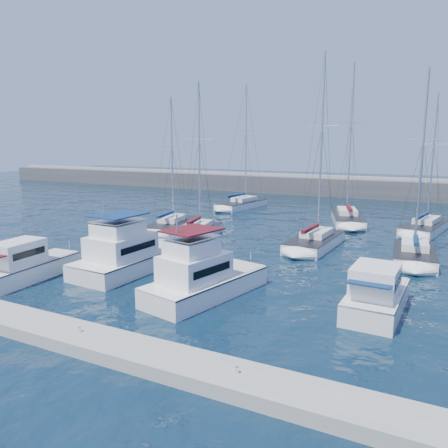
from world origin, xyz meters
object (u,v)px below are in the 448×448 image
at_px(motor_yacht_stbd_inner, 202,279).
at_px(sailboat_mid_a, 171,226).
at_px(sailboat_back_a, 242,204).
at_px(motor_yacht_stbd_outer, 376,296).
at_px(motor_yacht_port_outer, 26,266).
at_px(motor_yacht_port_inner, 129,255).
at_px(sailboat_mid_b, 198,232).
at_px(sailboat_mid_d, 315,241).
at_px(sailboat_mid_e, 414,255).
at_px(sailboat_back_c, 425,227).
at_px(sailboat_back_b, 347,218).

distance_m(motor_yacht_stbd_inner, sailboat_mid_a, 20.37).
bearing_deg(sailboat_back_a, sailboat_mid_a, -81.25).
bearing_deg(motor_yacht_stbd_outer, sailboat_back_a, 127.41).
distance_m(motor_yacht_port_outer, motor_yacht_port_inner, 6.82).
bearing_deg(sailboat_back_a, motor_yacht_stbd_inner, -60.63).
relative_size(sailboat_mid_a, sailboat_mid_b, 0.93).
bearing_deg(sailboat_mid_b, sailboat_back_a, 89.74).
xyz_separation_m(sailboat_mid_b, sailboat_mid_d, (11.22, 1.27, 0.01)).
bearing_deg(motor_yacht_stbd_outer, sailboat_mid_e, 86.65).
height_order(sailboat_mid_b, sailboat_back_a, sailboat_back_a).
distance_m(motor_yacht_port_inner, sailboat_back_c, 30.86).
bearing_deg(motor_yacht_port_outer, sailboat_back_a, 87.61).
xyz_separation_m(motor_yacht_stbd_inner, sailboat_mid_d, (2.67, 15.44, -0.59)).
distance_m(motor_yacht_port_inner, sailboat_back_b, 28.74).
distance_m(sailboat_mid_b, sailboat_mid_e, 19.39).
distance_m(sailboat_mid_e, sailboat_back_c, 12.71).
relative_size(motor_yacht_port_inner, sailboat_mid_a, 0.69).
xyz_separation_m(motor_yacht_stbd_outer, sailboat_mid_d, (-7.01, 13.32, -0.40)).
relative_size(motor_yacht_stbd_outer, sailboat_mid_e, 0.43).
distance_m(motor_yacht_stbd_inner, sailboat_mid_b, 16.56).
height_order(sailboat_back_a, sailboat_back_c, sailboat_back_a).
height_order(motor_yacht_port_outer, sailboat_back_a, sailboat_back_a).
xyz_separation_m(sailboat_back_b, sailboat_back_c, (8.33, -2.18, -0.03)).
bearing_deg(motor_yacht_port_inner, sailboat_mid_b, 98.28).
relative_size(motor_yacht_port_outer, sailboat_back_a, 0.41).
height_order(sailboat_back_a, sailboat_back_b, sailboat_back_b).
xyz_separation_m(motor_yacht_stbd_inner, sailboat_mid_b, (-8.55, 14.17, -0.60)).
bearing_deg(sailboat_mid_e, sailboat_back_c, 84.28).
distance_m(motor_yacht_stbd_inner, motor_yacht_stbd_outer, 9.91).
distance_m(motor_yacht_stbd_inner, sailboat_mid_e, 18.02).
xyz_separation_m(motor_yacht_port_outer, motor_yacht_stbd_inner, (12.28, 2.44, 0.19)).
relative_size(sailboat_mid_a, sailboat_mid_d, 0.83).
height_order(motor_yacht_port_outer, sailboat_mid_e, sailboat_mid_e).
relative_size(motor_yacht_port_outer, motor_yacht_stbd_outer, 1.11).
xyz_separation_m(motor_yacht_port_inner, sailboat_mid_d, (10.14, 13.05, -0.59)).
relative_size(motor_yacht_port_inner, sailboat_mid_b, 0.64).
relative_size(motor_yacht_stbd_inner, sailboat_mid_b, 0.59).
relative_size(sailboat_mid_a, sailboat_back_a, 0.81).
xyz_separation_m(motor_yacht_port_inner, motor_yacht_stbd_inner, (7.48, -2.39, 0.00)).
xyz_separation_m(motor_yacht_stbd_inner, sailboat_mid_a, (-12.82, 15.81, -0.62)).
xyz_separation_m(sailboat_mid_e, sailboat_back_a, (-23.71, 19.53, 0.00)).
relative_size(motor_yacht_stbd_inner, sailboat_mid_d, 0.52).
bearing_deg(motor_yacht_stbd_outer, sailboat_back_b, 106.48).
xyz_separation_m(motor_yacht_stbd_inner, sailboat_mid_e, (10.84, 14.38, -0.59)).
bearing_deg(sailboat_mid_b, motor_yacht_port_inner, -97.42).
xyz_separation_m(motor_yacht_port_outer, sailboat_mid_b, (3.73, 16.61, -0.41)).
relative_size(motor_yacht_port_inner, sailboat_back_a, 0.56).
distance_m(motor_yacht_port_outer, sailboat_mid_a, 18.27).
xyz_separation_m(motor_yacht_stbd_outer, sailboat_back_b, (-6.98, 27.15, -0.40)).
bearing_deg(motor_yacht_port_outer, sailboat_mid_e, 32.71).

